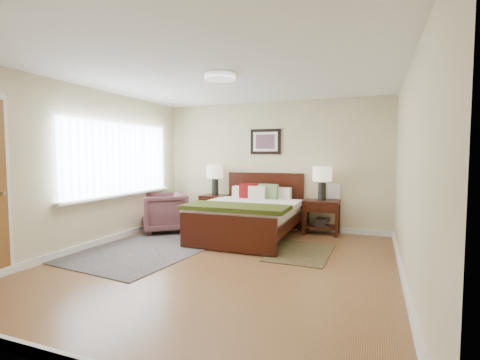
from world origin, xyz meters
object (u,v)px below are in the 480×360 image
at_px(lamp_right, 322,177).
at_px(lamp_left, 215,174).
at_px(bed, 249,210).
at_px(nightstand_right, 322,214).
at_px(nightstand_left, 215,201).
at_px(armchair, 164,213).
at_px(rug_persian, 145,250).

bearing_deg(lamp_right, lamp_left, 180.00).
height_order(bed, nightstand_right, bed).
xyz_separation_m(nightstand_left, armchair, (-0.65, -0.87, -0.14)).
bearing_deg(armchair, rug_persian, -18.52).
distance_m(lamp_right, armchair, 3.03).
height_order(nightstand_left, lamp_left, lamp_left).
bearing_deg(armchair, nightstand_right, 68.15).
bearing_deg(rug_persian, armchair, 116.78).
distance_m(nightstand_left, lamp_right, 2.23).
xyz_separation_m(bed, lamp_right, (1.15, 0.76, 0.56)).
bearing_deg(nightstand_left, bed, -36.01).
bearing_deg(rug_persian, lamp_right, 47.62).
distance_m(lamp_right, rug_persian, 3.32).
height_order(lamp_left, lamp_right, lamp_left).
distance_m(bed, lamp_left, 1.39).
bearing_deg(bed, armchair, -175.62).
height_order(lamp_left, rug_persian, lamp_left).
distance_m(nightstand_right, lamp_left, 2.27).
bearing_deg(lamp_left, armchair, -126.15).
bearing_deg(rug_persian, lamp_left, 90.75).
distance_m(bed, lamp_right, 1.48).
bearing_deg(rug_persian, bed, 53.67).
height_order(bed, rug_persian, bed).
distance_m(lamp_left, lamp_right, 2.16).
bearing_deg(rug_persian, nightstand_right, 47.44).
distance_m(armchair, rug_persian, 1.33).
xyz_separation_m(nightstand_left, rug_persian, (-0.20, -2.06, -0.50)).
relative_size(bed, nightstand_right, 3.19).
xyz_separation_m(bed, nightstand_left, (-1.02, 0.74, 0.01)).
height_order(bed, lamp_left, lamp_left).
distance_m(bed, nightstand_left, 1.26).
xyz_separation_m(armchair, rug_persian, (0.45, -1.20, -0.36)).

